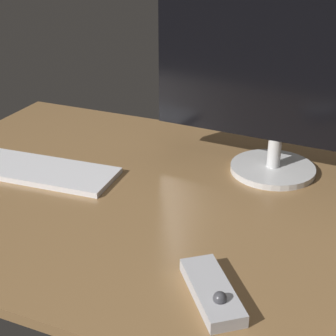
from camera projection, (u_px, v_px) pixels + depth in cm
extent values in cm
cube|color=olive|center=(197.00, 208.00, 109.46)|extent=(140.00, 84.00, 2.00)
cylinder|color=silver|center=(273.00, 169.00, 122.41)|extent=(19.69, 19.69, 1.43)
cylinder|color=silver|center=(274.00, 153.00, 120.59)|extent=(3.06, 3.06, 6.87)
cube|color=black|center=(283.00, 64.00, 111.49)|extent=(58.19, 5.72, 34.67)
cube|color=white|center=(30.00, 169.00, 122.44)|extent=(41.89, 15.90, 1.29)
cube|color=#B7B7BC|center=(212.00, 291.00, 82.20)|extent=(14.45, 16.22, 2.19)
sphere|color=#3F3F44|center=(220.00, 298.00, 78.44)|extent=(2.15, 2.15, 2.15)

